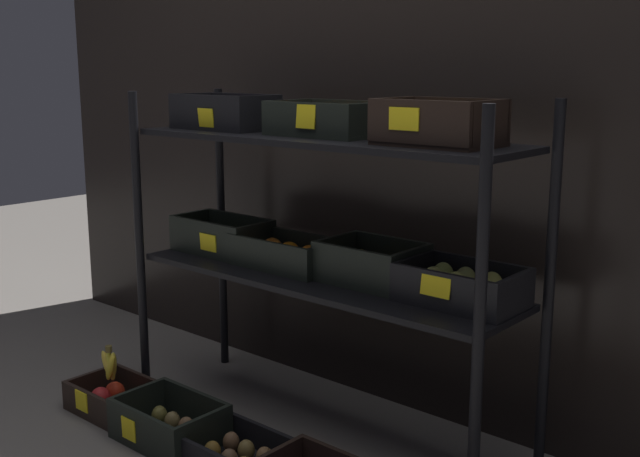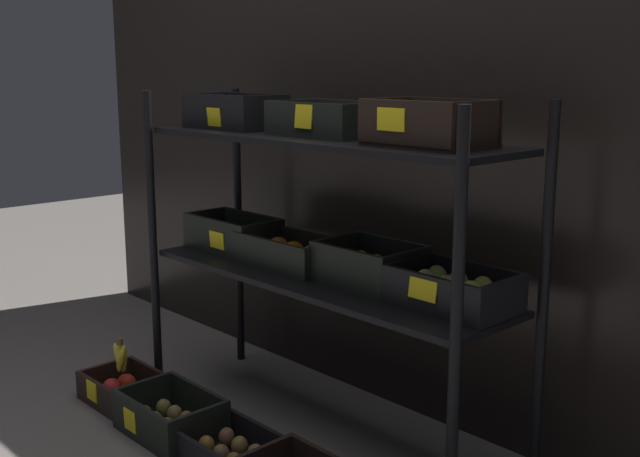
# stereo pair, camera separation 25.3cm
# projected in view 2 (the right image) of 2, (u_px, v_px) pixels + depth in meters

# --- Properties ---
(ground_plane) EXTENTS (10.00, 10.00, 0.00)m
(ground_plane) POSITION_uv_depth(u_px,v_px,m) (320.00, 428.00, 2.68)
(ground_plane) COLOR #605B56
(storefront_wall) EXTENTS (3.81, 0.12, 1.84)m
(storefront_wall) POSITION_uv_depth(u_px,v_px,m) (402.00, 154.00, 2.76)
(storefront_wall) COLOR black
(storefront_wall) RESTS_ON ground_plane
(display_rack) EXTENTS (1.51, 0.44, 1.14)m
(display_rack) POSITION_uv_depth(u_px,v_px,m) (323.00, 214.00, 2.53)
(display_rack) COLOR black
(display_rack) RESTS_ON ground_plane
(crate_ground_apple_red) EXTENTS (0.32, 0.24, 0.11)m
(crate_ground_apple_red) POSITION_uv_depth(u_px,v_px,m) (126.00, 391.00, 2.88)
(crate_ground_apple_red) COLOR black
(crate_ground_apple_red) RESTS_ON ground_plane
(crate_ground_kiwi) EXTENTS (0.36, 0.25, 0.14)m
(crate_ground_kiwi) POSITION_uv_depth(u_px,v_px,m) (171.00, 419.00, 2.63)
(crate_ground_kiwi) COLOR black
(crate_ground_kiwi) RESTS_ON ground_plane
(crate_ground_center_kiwi) EXTENTS (0.30, 0.24, 0.10)m
(crate_ground_center_kiwi) POSITION_uv_depth(u_px,v_px,m) (231.00, 452.00, 2.43)
(crate_ground_center_kiwi) COLOR black
(crate_ground_center_kiwi) RESTS_ON ground_plane
(banana_bunch_loose) EXTENTS (0.11, 0.05, 0.14)m
(banana_bunch_loose) POSITION_uv_depth(u_px,v_px,m) (121.00, 358.00, 2.87)
(banana_bunch_loose) COLOR brown
(banana_bunch_loose) RESTS_ON crate_ground_apple_red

